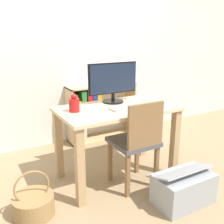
% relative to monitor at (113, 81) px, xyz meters
% --- Properties ---
extents(ground_plane, '(10.00, 10.00, 0.00)m').
position_rel_monitor_xyz_m(ground_plane, '(-0.06, -0.19, -0.97)').
color(ground_plane, '#997F5B').
extents(wall_back, '(8.00, 0.05, 2.60)m').
position_rel_monitor_xyz_m(wall_back, '(-0.06, 0.98, 0.33)').
color(wall_back, silver).
rests_on(wall_back, ground_plane).
extents(desk, '(1.15, 0.67, 0.74)m').
position_rel_monitor_xyz_m(desk, '(-0.06, -0.19, -0.38)').
color(desk, '#D8BC8C').
rests_on(desk, ground_plane).
extents(monitor, '(0.55, 0.22, 0.41)m').
position_rel_monitor_xyz_m(monitor, '(0.00, 0.00, 0.00)').
color(monitor, black).
rests_on(monitor, desk).
extents(keyboard, '(0.30, 0.14, 0.02)m').
position_rel_monitor_xyz_m(keyboard, '(-0.02, -0.28, -0.22)').
color(keyboard, '#B2B2B7').
rests_on(keyboard, desk).
extents(vase, '(0.10, 0.10, 0.17)m').
position_rel_monitor_xyz_m(vase, '(-0.48, -0.13, -0.16)').
color(vase, red).
rests_on(vase, desk).
extents(chair, '(0.40, 0.40, 0.87)m').
position_rel_monitor_xyz_m(chair, '(-0.01, -0.47, -0.49)').
color(chair, '#4C4C51').
rests_on(chair, ground_plane).
extents(bookshelf, '(0.96, 0.28, 0.77)m').
position_rel_monitor_xyz_m(bookshelf, '(0.11, 0.80, -0.56)').
color(bookshelf, tan).
rests_on(bookshelf, ground_plane).
extents(basket, '(0.34, 0.34, 0.40)m').
position_rel_monitor_xyz_m(basket, '(-0.97, -0.40, -0.87)').
color(basket, '#997547').
rests_on(basket, ground_plane).
extents(storage_box, '(0.52, 0.36, 0.34)m').
position_rel_monitor_xyz_m(storage_box, '(0.21, -0.88, -0.82)').
color(storage_box, '#999EA3').
rests_on(storage_box, ground_plane).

